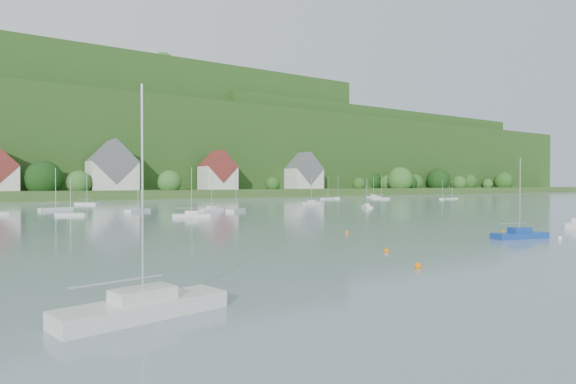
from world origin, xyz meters
The scene contains 13 objects.
far_shore_strip centered at (0.00, 200.00, 1.50)m, with size 600.00×60.00×3.00m, color #2A4B1C.
forested_ridge centered at (0.39, 268.57, 22.89)m, with size 620.00×181.22×69.89m.
village_building_2 centered at (5.00, 188.00, 10.27)m, with size 16.00×11.44×18.00m.
village_building_3 centered at (45.00, 186.00, 9.43)m, with size 13.00×10.40×15.50m.
village_building_4 centered at (90.00, 190.00, 9.59)m, with size 15.00×10.40×16.50m.
near_sailboat_0 centered at (-34.56, 29.35, 0.47)m, with size 7.15×3.12×9.33m.
near_sailboat_1 centered at (4.88, 36.84, 0.43)m, with size 6.03×3.07×7.85m.
mooring_buoy_0 centered at (-16.48, 30.94, 0.00)m, with size 0.47×0.47×0.47m, color orange.
mooring_buoy_1 centered at (7.30, 34.22, 0.00)m, with size 0.42×0.42×0.42m, color white.
mooring_buoy_2 centered at (7.64, 40.34, 0.00)m, with size 0.44×0.44×0.44m, color orange.
mooring_buoy_3 centered at (-6.02, 49.91, 0.00)m, with size 0.40×0.40×0.40m, color orange.
mooring_buoy_5 centered at (-12.92, 37.21, 0.00)m, with size 0.41×0.41×0.41m, color orange.
far_sailboat_cluster centered at (8.29, 119.26, 0.36)m, with size 191.18×70.11×8.53m.
Camera 1 is at (-40.73, 9.84, 5.37)m, focal length 30.68 mm.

